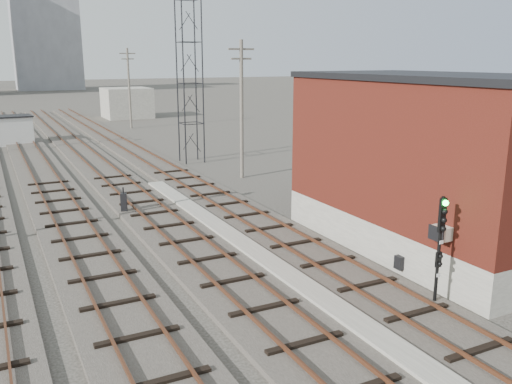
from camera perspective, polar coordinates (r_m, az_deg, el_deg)
ground at (r=65.40m, az=-18.97°, el=6.24°), size 320.00×320.00×0.00m
track_right at (r=45.42m, az=-12.05°, el=3.78°), size 3.20×90.00×0.39m
track_mid_right at (r=44.61m, az=-17.02°, el=3.30°), size 3.20×90.00×0.39m
track_mid_left at (r=44.14m, az=-22.13°, el=2.78°), size 3.20×90.00×0.39m
platform_curb at (r=21.90m, az=-0.04°, el=-6.61°), size 0.90×28.00×0.26m
brick_building at (r=23.39m, az=17.79°, el=2.94°), size 6.54×12.20×7.22m
lattice_tower at (r=41.83m, az=-7.03°, el=13.33°), size 1.60×1.60×15.00m
utility_pole_right_a at (r=35.87m, az=-1.53°, el=9.04°), size 1.80×0.24×9.00m
utility_pole_right_b at (r=64.24m, az=-13.21°, el=10.80°), size 1.80×0.24×9.00m
apartment_right at (r=155.34m, az=-21.25°, el=14.84°), size 16.00×12.00×26.00m
shed_right at (r=76.64m, az=-13.43°, el=9.12°), size 6.00×6.00×4.00m
signal_mast at (r=18.04m, az=18.79°, el=-5.30°), size 0.40×0.40×3.67m
switch_stand at (r=28.53m, az=-13.74°, el=-1.10°), size 0.39×0.39×1.33m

